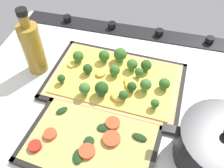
# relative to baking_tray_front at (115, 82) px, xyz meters

# --- Properties ---
(ground_plane) EXTENTS (0.85, 0.65, 0.03)m
(ground_plane) POSITION_rel_baking_tray_front_xyz_m (-0.01, 0.04, -0.02)
(ground_plane) COLOR silver
(stove_control_panel) EXTENTS (0.82, 0.07, 0.03)m
(stove_control_panel) POSITION_rel_baking_tray_front_xyz_m (-0.01, -0.25, 0.00)
(stove_control_panel) COLOR black
(stove_control_panel) RESTS_ON ground_plane
(baking_tray_front) EXTENTS (0.40, 0.27, 0.01)m
(baking_tray_front) POSITION_rel_baking_tray_front_xyz_m (0.00, 0.00, 0.00)
(baking_tray_front) COLOR black
(baking_tray_front) RESTS_ON ground_plane
(broccoli_pizza) EXTENTS (0.37, 0.25, 0.06)m
(broccoli_pizza) POSITION_rel_baking_tray_front_xyz_m (-0.00, -0.00, 0.02)
(broccoli_pizza) COLOR tan
(broccoli_pizza) RESTS_ON baking_tray_front
(baking_tray_back) EXTENTS (0.33, 0.26, 0.01)m
(baking_tray_back) POSITION_rel_baking_tray_front_xyz_m (0.01, 0.20, 0.00)
(baking_tray_back) COLOR black
(baking_tray_back) RESTS_ON ground_plane
(veggie_pizza_back) EXTENTS (0.31, 0.23, 0.02)m
(veggie_pizza_back) POSITION_rel_baking_tray_front_xyz_m (0.01, 0.20, 0.01)
(veggie_pizza_back) COLOR tan
(veggie_pizza_back) RESTS_ON baking_tray_back
(cooking_pot) EXTENTS (0.26, 0.19, 0.12)m
(cooking_pot) POSITION_rel_baking_tray_front_xyz_m (-0.27, 0.17, 0.05)
(cooking_pot) COLOR black
(cooking_pot) RESTS_ON ground_plane
(oil_bottle) EXTENTS (0.06, 0.06, 0.21)m
(oil_bottle) POSITION_rel_baking_tray_front_xyz_m (0.24, 0.00, 0.08)
(oil_bottle) COLOR olive
(oil_bottle) RESTS_ON ground_plane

